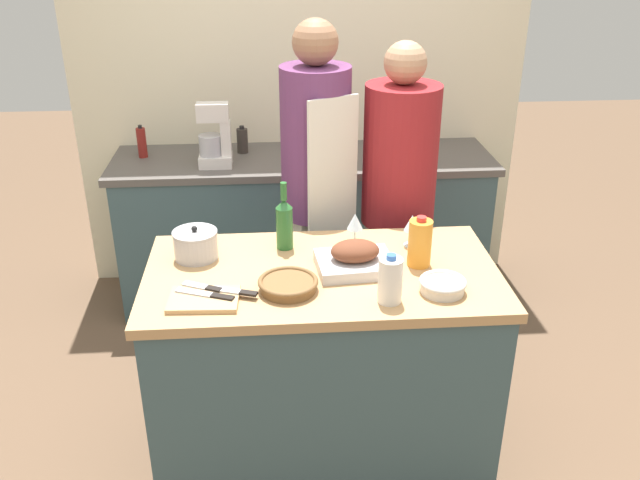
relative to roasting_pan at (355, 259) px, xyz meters
The scene contains 22 objects.
ground_plane 0.96m from the roasting_pan, behind, with size 12.00×12.00×0.00m, color brown.
kitchen_island 0.51m from the roasting_pan, behind, with size 1.37×0.74×0.91m.
back_counter 1.48m from the roasting_pan, 95.27° to the left, with size 2.18×0.60×0.90m.
back_wall 1.77m from the roasting_pan, 94.21° to the left, with size 2.68×0.10×2.55m.
roasting_pan is the anchor object (origin of this frame).
wicker_basket 0.30m from the roasting_pan, 151.06° to the right, with size 0.22×0.22×0.05m.
cutting_board 0.60m from the roasting_pan, 160.19° to the right, with size 0.26×0.19×0.02m.
stock_pot 0.64m from the roasting_pan, 166.70° to the left, with size 0.18×0.18×0.14m.
mixing_bowl 0.36m from the roasting_pan, 33.88° to the right, with size 0.17×0.17×0.05m.
juice_jug 0.26m from the roasting_pan, ahead, with size 0.09×0.09×0.21m.
milk_jug 0.27m from the roasting_pan, 69.35° to the right, with size 0.09×0.09×0.19m.
wine_bottle_green 0.35m from the roasting_pan, 141.49° to the left, with size 0.07×0.07×0.29m.
wine_glass_left 0.23m from the roasting_pan, 83.19° to the left, with size 0.07×0.07×0.14m.
wine_glass_right 0.33m from the roasting_pan, 36.28° to the left, with size 0.07×0.07×0.14m.
knife_chef 0.59m from the roasting_pan, 161.18° to the right, with size 0.22×0.11×0.01m.
knife_paring 0.49m from the roasting_pan, 158.56° to the right, with size 0.17×0.08×0.01m.
knife_bread 0.59m from the roasting_pan, 166.80° to the right, with size 0.15×0.09×0.01m.
stand_mixer 1.42m from the roasting_pan, 115.70° to the left, with size 0.18×0.14×0.35m.
condiment_bottle_tall 1.57m from the roasting_pan, 107.57° to the left, with size 0.06×0.06×0.16m.
condiment_bottle_short 1.79m from the roasting_pan, 125.54° to the left, with size 0.05×0.05×0.19m.
person_cook_aproned 0.70m from the roasting_pan, 98.30° to the left, with size 0.35×0.36×1.76m.
person_cook_guest 0.75m from the roasting_pan, 66.71° to the left, with size 0.35×0.35×1.66m.
Camera 1 is at (-0.18, -2.30, 2.15)m, focal length 38.00 mm.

